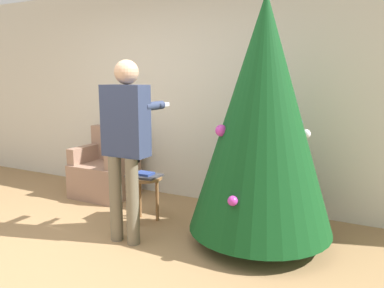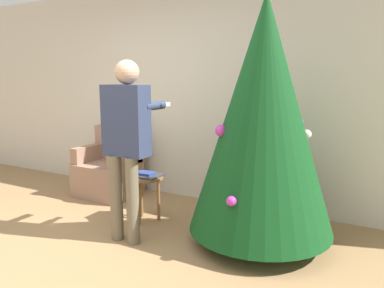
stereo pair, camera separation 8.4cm
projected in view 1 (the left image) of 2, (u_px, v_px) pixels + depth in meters
name	position (u px, v px, depth m)	size (l,w,h in m)	color
ground_plane	(49.00, 269.00, 3.06)	(14.00, 14.00, 0.00)	#99754C
wall_back	(180.00, 93.00, 4.77)	(8.00, 0.06, 2.70)	beige
christmas_tree	(263.00, 115.00, 3.37)	(1.33, 1.33, 2.29)	brown
armchair	(106.00, 171.00, 4.94)	(0.73, 0.64, 0.90)	#93705B
person_standing	(126.00, 135.00, 3.45)	(0.45, 0.57, 1.71)	#6B604C
side_stool	(145.00, 184.00, 4.03)	(0.38, 0.38, 0.50)	olive
laptop	(144.00, 175.00, 4.01)	(0.34, 0.26, 0.02)	#38383D
book	(144.00, 173.00, 4.01)	(0.19, 0.14, 0.02)	navy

